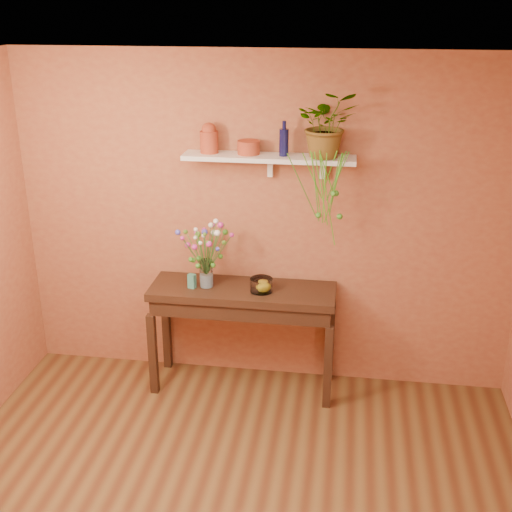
{
  "coord_description": "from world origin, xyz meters",
  "views": [
    {
      "loc": [
        0.67,
        -2.96,
        3.06
      ],
      "look_at": [
        0.0,
        1.55,
        1.25
      ],
      "focal_mm": 46.39,
      "sensor_mm": 36.0,
      "label": 1
    }
  ],
  "objects_px": {
    "spider_plant": "(327,124)",
    "glass_bowl": "(261,285)",
    "blue_bottle": "(284,142)",
    "bouquet": "(206,242)",
    "sideboard": "(243,303)",
    "glass_vase": "(206,275)",
    "terracotta_jug": "(209,138)"
  },
  "relations": [
    {
      "from": "glass_vase",
      "to": "bouquet",
      "type": "height_order",
      "value": "bouquet"
    },
    {
      "from": "sideboard",
      "to": "terracotta_jug",
      "type": "bearing_deg",
      "value": 151.73
    },
    {
      "from": "blue_bottle",
      "to": "spider_plant",
      "type": "height_order",
      "value": "spider_plant"
    },
    {
      "from": "blue_bottle",
      "to": "spider_plant",
      "type": "xyz_separation_m",
      "value": [
        0.31,
        0.0,
        0.14
      ]
    },
    {
      "from": "terracotta_jug",
      "to": "bouquet",
      "type": "height_order",
      "value": "terracotta_jug"
    },
    {
      "from": "terracotta_jug",
      "to": "bouquet",
      "type": "bearing_deg",
      "value": -94.31
    },
    {
      "from": "sideboard",
      "to": "blue_bottle",
      "type": "xyz_separation_m",
      "value": [
        0.3,
        0.13,
        1.28
      ]
    },
    {
      "from": "glass_bowl",
      "to": "glass_vase",
      "type": "bearing_deg",
      "value": 176.12
    },
    {
      "from": "spider_plant",
      "to": "glass_vase",
      "type": "xyz_separation_m",
      "value": [
        -0.9,
        -0.14,
        -1.19
      ]
    },
    {
      "from": "sideboard",
      "to": "glass_bowl",
      "type": "bearing_deg",
      "value": -14.1
    },
    {
      "from": "terracotta_jug",
      "to": "glass_vase",
      "type": "height_order",
      "value": "terracotta_jug"
    },
    {
      "from": "terracotta_jug",
      "to": "blue_bottle",
      "type": "distance_m",
      "value": 0.57
    },
    {
      "from": "glass_vase",
      "to": "spider_plant",
      "type": "bearing_deg",
      "value": 8.83
    },
    {
      "from": "sideboard",
      "to": "terracotta_jug",
      "type": "height_order",
      "value": "terracotta_jug"
    },
    {
      "from": "blue_bottle",
      "to": "glass_bowl",
      "type": "bearing_deg",
      "value": -130.01
    },
    {
      "from": "spider_plant",
      "to": "glass_bowl",
      "type": "bearing_deg",
      "value": -159.55
    },
    {
      "from": "blue_bottle",
      "to": "glass_bowl",
      "type": "relative_size",
      "value": 1.46
    },
    {
      "from": "sideboard",
      "to": "spider_plant",
      "type": "xyz_separation_m",
      "value": [
        0.61,
        0.13,
        1.42
      ]
    },
    {
      "from": "sideboard",
      "to": "spider_plant",
      "type": "height_order",
      "value": "spider_plant"
    },
    {
      "from": "sideboard",
      "to": "glass_bowl",
      "type": "xyz_separation_m",
      "value": [
        0.16,
        -0.04,
        0.18
      ]
    },
    {
      "from": "spider_plant",
      "to": "sideboard",
      "type": "bearing_deg",
      "value": -167.93
    },
    {
      "from": "spider_plant",
      "to": "bouquet",
      "type": "bearing_deg",
      "value": -170.62
    },
    {
      "from": "bouquet",
      "to": "spider_plant",
      "type": "bearing_deg",
      "value": 9.38
    },
    {
      "from": "terracotta_jug",
      "to": "blue_bottle",
      "type": "xyz_separation_m",
      "value": [
        0.57,
        -0.02,
        -0.0
      ]
    },
    {
      "from": "terracotta_jug",
      "to": "bouquet",
      "type": "xyz_separation_m",
      "value": [
        -0.01,
        -0.16,
        -0.77
      ]
    },
    {
      "from": "sideboard",
      "to": "glass_vase",
      "type": "xyz_separation_m",
      "value": [
        -0.29,
        -0.01,
        0.22
      ]
    },
    {
      "from": "spider_plant",
      "to": "glass_vase",
      "type": "relative_size",
      "value": 2.2
    },
    {
      "from": "spider_plant",
      "to": "glass_bowl",
      "type": "relative_size",
      "value": 2.74
    },
    {
      "from": "blue_bottle",
      "to": "bouquet",
      "type": "distance_m",
      "value": 0.97
    },
    {
      "from": "sideboard",
      "to": "blue_bottle",
      "type": "height_order",
      "value": "blue_bottle"
    },
    {
      "from": "glass_vase",
      "to": "bouquet",
      "type": "bearing_deg",
      "value": -63.58
    },
    {
      "from": "sideboard",
      "to": "bouquet",
      "type": "xyz_separation_m",
      "value": [
        -0.28,
        -0.02,
        0.51
      ]
    }
  ]
}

